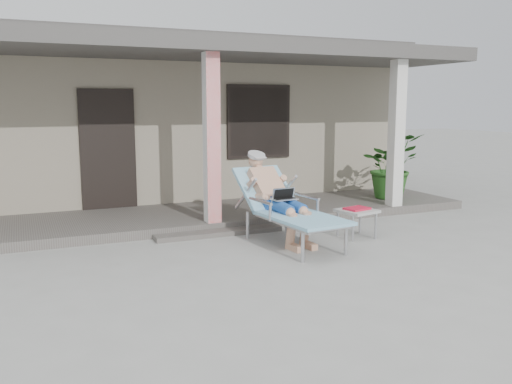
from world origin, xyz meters
name	(u,v)px	position (x,y,z in m)	size (l,w,h in m)	color
ground	(270,268)	(0.00, 0.00, 0.00)	(60.00, 60.00, 0.00)	#9E9E99
house	(149,119)	(0.00, 6.50, 1.67)	(10.40, 5.40, 3.30)	gray
porch_deck	(197,216)	(0.00, 3.00, 0.07)	(10.00, 2.00, 0.15)	#605B56
porch_overhang	(195,54)	(0.00, 2.95, 2.79)	(10.00, 2.30, 2.85)	silver
porch_step	(219,233)	(0.00, 1.85, 0.04)	(2.00, 0.30, 0.07)	#605B56
lounger	(282,184)	(0.70, 1.12, 0.85)	(1.00, 2.17, 1.37)	#B7B7BC
side_table	(357,212)	(1.85, 0.90, 0.38)	(0.60, 0.60, 0.45)	#AEADA9
potted_palm	(390,166)	(3.95, 2.86, 0.78)	(1.14, 0.99, 1.27)	#26591E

